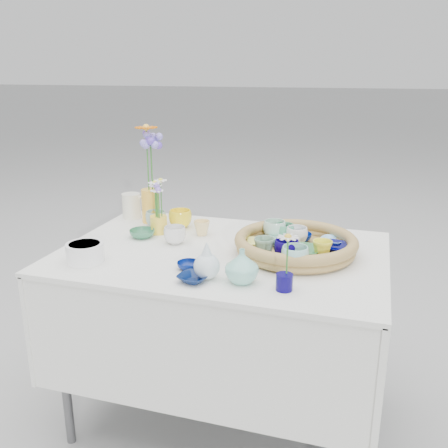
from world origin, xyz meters
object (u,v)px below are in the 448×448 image
(wicker_tray, at_px, (296,245))
(bud_vase_seafoam, at_px, (242,266))
(tall_vase_yellow, at_px, (151,206))
(display_table, at_px, (223,414))

(wicker_tray, relative_size, bud_vase_seafoam, 4.02)
(bud_vase_seafoam, distance_m, tall_vase_yellow, 0.80)
(wicker_tray, xyz_separation_m, tall_vase_yellow, (-0.71, 0.23, 0.04))
(display_table, height_order, bud_vase_seafoam, bud_vase_seafoam)
(wicker_tray, distance_m, tall_vase_yellow, 0.75)
(wicker_tray, xyz_separation_m, bud_vase_seafoam, (-0.13, -0.32, 0.02))
(display_table, distance_m, tall_vase_yellow, 0.99)
(display_table, bearing_deg, tall_vase_yellow, 147.68)
(bud_vase_seafoam, relative_size, tall_vase_yellow, 0.76)
(bud_vase_seafoam, bearing_deg, display_table, 119.30)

